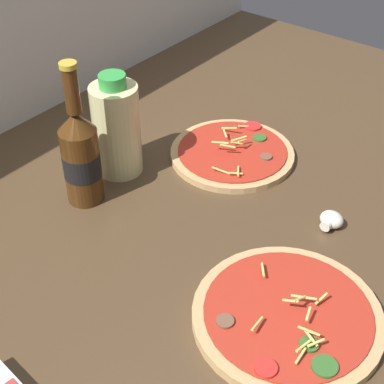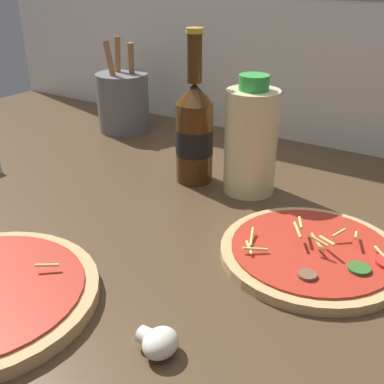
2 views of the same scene
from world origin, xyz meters
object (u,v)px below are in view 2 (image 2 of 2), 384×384
at_px(pizza_far, 312,253).
at_px(oil_bottle, 251,140).
at_px(utensil_crock, 123,101).
at_px(beer_bottle, 194,131).
at_px(mushroom_right, 159,342).

distance_m(pizza_far, oil_bottle, 0.22).
height_order(oil_bottle, utensil_crock, utensil_crock).
bearing_deg(pizza_far, utensil_crock, 153.02).
relative_size(beer_bottle, oil_bottle, 1.33).
xyz_separation_m(pizza_far, mushroom_right, (-0.06, -0.23, 0.01)).
distance_m(oil_bottle, mushroom_right, 0.39).
xyz_separation_m(mushroom_right, utensil_crock, (-0.46, 0.50, 0.05)).
bearing_deg(oil_bottle, mushroom_right, -75.93).
relative_size(beer_bottle, utensil_crock, 1.26).
distance_m(mushroom_right, utensil_crock, 0.69).
bearing_deg(beer_bottle, mushroom_right, -62.21).
distance_m(beer_bottle, mushroom_right, 0.41).
bearing_deg(oil_bottle, pizza_far, -40.82).
bearing_deg(utensil_crock, pizza_far, -26.98).
distance_m(beer_bottle, utensil_crock, 0.31).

